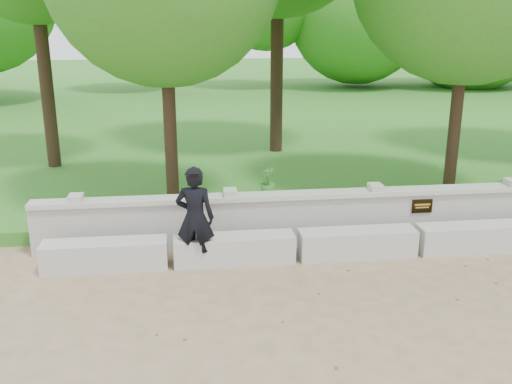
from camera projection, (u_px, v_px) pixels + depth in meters
The scene contains 8 objects.
ground at pixel (470, 308), 7.62m from camera, with size 80.00×80.00×0.00m, color #9F8061.
lawn at pixel (287, 121), 20.87m from camera, with size 40.00×22.00×0.25m, color #2F5F1E.
concrete_bench at pixel (416, 240), 9.36m from camera, with size 11.90×0.45×0.45m.
parapet_wall at pixel (402, 213), 9.95m from camera, with size 12.50×0.35×0.90m.
man_main at pixel (195, 218), 8.67m from camera, with size 0.65×0.59×1.62m.
shrub_a at pixel (230, 204), 10.25m from camera, with size 0.29×0.19×0.55m, color #39842D.
shrub_b at pixel (506, 192), 10.88m from camera, with size 0.31×0.25×0.57m, color #39842D.
shrub_d at pixel (267, 181), 11.59m from camera, with size 0.32×0.29×0.58m, color #39842D.
Camera 1 is at (-3.69, -6.43, 3.72)m, focal length 40.00 mm.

